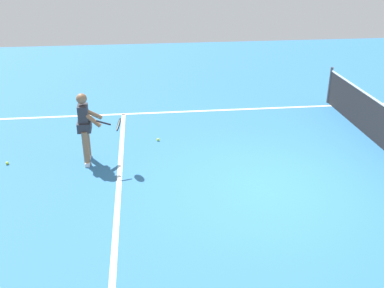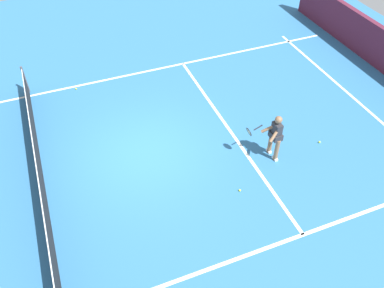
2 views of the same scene
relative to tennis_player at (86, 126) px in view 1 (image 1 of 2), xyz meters
The scene contains 6 objects.
ground_plane 4.00m from the tennis_player, 66.40° to the left, with size 27.01×27.01×0.00m, color teal.
service_line_marking 1.90m from the tennis_player, 23.10° to the left, with size 8.79×0.10×0.01m, color white.
sideline_left_marking 4.64m from the tennis_player, 128.30° to the left, with size 0.10×18.77×0.01m, color white.
tennis_player is the anchor object (origin of this frame).
tennis_ball_near 1.93m from the tennis_player, 91.96° to the right, with size 0.07×0.07×0.07m, color #D1E533.
tennis_ball_far 1.97m from the tennis_player, 121.13° to the left, with size 0.07×0.07×0.07m, color #D1E533.
Camera 1 is at (7.27, -2.36, 4.40)m, focal length 41.64 mm.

